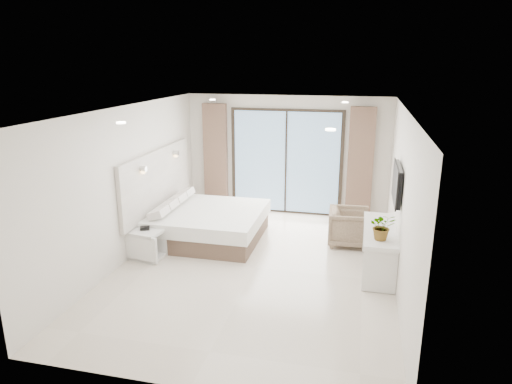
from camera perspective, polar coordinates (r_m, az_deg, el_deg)
ground at (r=7.95m, az=-0.10°, el=-9.43°), size 6.20×6.20×0.00m
room_shell at (r=8.27m, az=-0.06°, el=3.21°), size 4.62×6.22×2.72m
bed at (r=9.13m, az=-6.14°, el=-3.95°), size 2.13×2.03×0.73m
nightstand at (r=8.45m, az=-13.54°, el=-6.37°), size 0.64×0.56×0.52m
phone at (r=8.38m, az=-13.73°, el=-4.42°), size 0.20×0.18×0.05m
console_desk at (r=7.87m, az=15.18°, el=-5.79°), size 0.53×1.68×0.77m
plant at (r=7.28m, az=15.48°, el=-4.51°), size 0.45×0.48×0.34m
armchair at (r=8.96m, az=11.54°, el=-4.08°), size 0.75×0.79×0.77m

